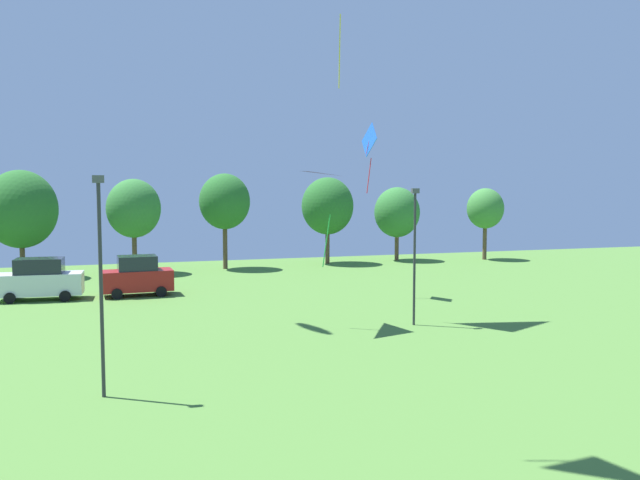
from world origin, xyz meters
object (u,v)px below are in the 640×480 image
Objects in this scene: kite_flying_0 at (344,197)px; treeline_tree_5 at (397,212)px; light_post_2 at (101,275)px; treeline_tree_2 at (134,209)px; parked_car_leftmost at (40,279)px; parked_car_second_from_left at (137,276)px; light_post_0 at (415,249)px; treeline_tree_3 at (225,202)px; treeline_tree_4 at (328,206)px; treeline_tree_1 at (21,209)px; treeline_tree_6 at (485,209)px; kite_flying_6 at (369,142)px.

treeline_tree_5 reaches higher than kite_flying_0.
light_post_2 is 41.08m from treeline_tree_5.
treeline_tree_2 is 22.68m from treeline_tree_5.
light_post_2 is (3.69, -20.10, 2.72)m from parked_car_leftmost.
kite_flying_0 is 19.74m from parked_car_leftmost.
parked_car_second_from_left is at bearing 2.00° from parked_car_leftmost.
light_post_2 is at bearing -153.19° from light_post_0.
parked_car_leftmost is 0.64× the size of treeline_tree_3.
light_post_0 is at bearing -78.09° from treeline_tree_3.
parked_car_leftmost is at bearing -150.24° from treeline_tree_4.
treeline_tree_1 reaches higher than parked_car_leftmost.
parked_car_second_from_left is 0.65× the size of treeline_tree_5.
parked_car_second_from_left is 0.54× the size of treeline_tree_1.
kite_flying_0 is 32.17m from treeline_tree_6.
light_post_0 is 26.46m from treeline_tree_2.
light_post_2 reaches higher than treeline_tree_5.
treeline_tree_3 is at bearing 179.49° from treeline_tree_6.
treeline_tree_5 reaches higher than treeline_tree_6.
treeline_tree_6 is (18.27, 24.08, 0.88)m from light_post_0.
treeline_tree_3 reaches higher than light_post_0.
light_post_0 is at bearing -98.56° from treeline_tree_4.
kite_flying_6 is 20.98m from parked_car_leftmost.
treeline_tree_4 is at bearing 80.52° from kite_flying_6.
treeline_tree_3 reaches higher than kite_flying_0.
treeline_tree_6 reaches higher than kite_flying_0.
parked_car_leftmost is 20.62m from light_post_2.
treeline_tree_4 reaches higher than treeline_tree_6.
treeline_tree_1 is at bearing 125.86° from kite_flying_0.
kite_flying_6 is 0.65× the size of treeline_tree_5.
kite_flying_6 is at bearing -34.85° from treeline_tree_1.
kite_flying_0 is at bearing -54.14° from treeline_tree_1.
treeline_tree_3 is (9.06, 31.46, 1.44)m from light_post_2.
treeline_tree_2 is at bearing 110.65° from kite_flying_0.
parked_car_leftmost is 0.63× the size of treeline_tree_1.
light_post_2 reaches higher than treeline_tree_6.
kite_flying_6 reaches higher than treeline_tree_5.
treeline_tree_2 is 0.94× the size of treeline_tree_3.
treeline_tree_2 is at bearing 86.20° from light_post_2.
treeline_tree_6 is (23.39, -0.21, -0.80)m from treeline_tree_3.
light_post_2 reaches higher than kite_flying_0.
treeline_tree_4 is at bearing 5.08° from treeline_tree_1.
treeline_tree_1 reaches higher than treeline_tree_5.
kite_flying_6 is at bearing -20.48° from parked_car_second_from_left.
kite_flying_6 is 17.49m from treeline_tree_4.
treeline_tree_4 is (8.94, 1.04, -0.47)m from treeline_tree_3.
parked_car_leftmost is 17.57m from treeline_tree_3.
light_post_2 is at bearing -98.32° from parked_car_second_from_left.
treeline_tree_2 is at bearing 85.79° from parked_car_second_from_left.
light_post_0 is 30.24m from treeline_tree_6.
treeline_tree_2 reaches higher than parked_car_leftmost.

